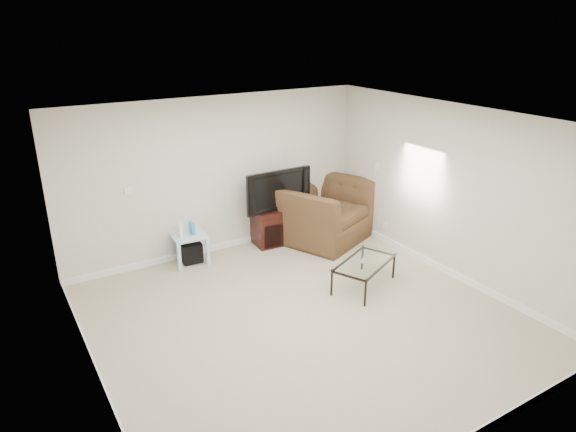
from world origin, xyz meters
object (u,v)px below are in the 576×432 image
coffee_table (364,274)px  television (275,189)px  tv_stand (275,225)px  subwoofer (191,252)px  recliner (323,202)px  side_table (189,248)px

coffee_table → television: bearing=97.8°
tv_stand → subwoofer: tv_stand is taller
tv_stand → subwoofer: 1.51m
subwoofer → coffee_table: bearing=-49.0°
television → recliner: recliner is taller
tv_stand → side_table: tv_stand is taller
television → recliner: 0.88m
recliner → coffee_table: size_ratio=1.49×
recliner → television: bearing=139.9°
television → coffee_table: bearing=-83.6°
subwoofer → side_table: bearing=-150.2°
subwoofer → television: bearing=-1.9°
television → subwoofer: (-1.50, 0.05, -0.79)m
television → subwoofer: size_ratio=3.59×
tv_stand → coffee_table: (0.27, -2.03, -0.11)m
tv_stand → television: (-0.00, -0.03, 0.65)m
television → recliner: size_ratio=0.73×
side_table → coffee_table: 2.71m
subwoofer → coffee_table: size_ratio=0.30×
side_table → recliner: recliner is taller
recliner → coffee_table: 1.88m
tv_stand → television: television is taller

